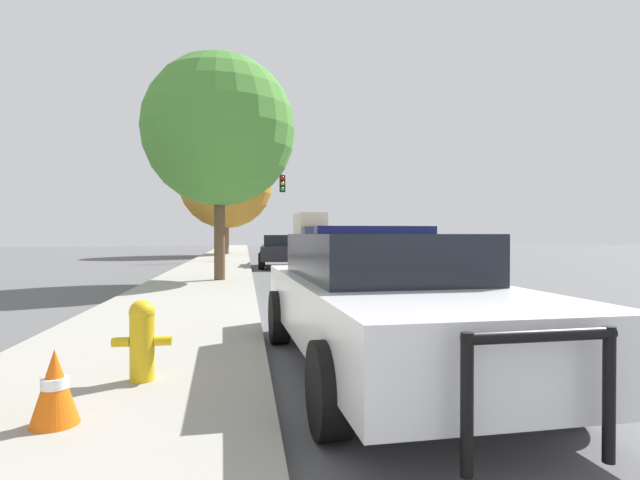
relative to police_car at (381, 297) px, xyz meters
name	(u,v)px	position (x,y,z in m)	size (l,w,h in m)	color
ground_plane	(546,349)	(2.37, 0.66, -0.79)	(110.00, 110.00, 0.00)	#565659
sidewalk_left	(133,358)	(-2.73, 0.66, -0.73)	(3.00, 110.00, 0.13)	#99968C
police_car	(381,297)	(0.00, 0.00, 0.00)	(2.29, 5.37, 1.57)	white
fire_hydrant	(142,338)	(-2.41, -0.48, -0.27)	(0.53, 0.23, 0.75)	gold
traffic_light	(247,197)	(-1.36, 21.52, 2.64)	(3.60, 0.35, 4.65)	#424247
car_background_distant	(305,243)	(3.60, 37.39, -0.06)	(2.22, 4.56, 1.38)	maroon
car_background_midblock	(282,250)	(0.13, 16.77, -0.03)	(2.15, 4.43, 1.43)	black
box_truck	(311,231)	(4.47, 39.68, 0.97)	(2.87, 7.13, 3.37)	#333856
tree_sidewalk_near	(219,130)	(-2.21, 9.71, 3.73)	(4.46, 4.46, 6.64)	brown
tree_sidewalk_far	(226,182)	(-2.74, 29.05, 4.22)	(6.33, 6.33, 8.05)	brown
traffic_cone	(55,387)	(-2.80, -1.49, -0.39)	(0.33, 0.33, 0.54)	orange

